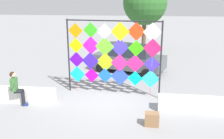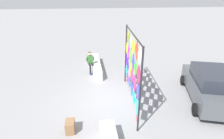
# 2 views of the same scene
# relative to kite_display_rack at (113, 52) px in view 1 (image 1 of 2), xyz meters

# --- Properties ---
(ground) EXTENTS (120.00, 120.00, 0.00)m
(ground) POSITION_rel_kite_display_rack_xyz_m (-0.17, -0.94, -1.96)
(ground) COLOR gray
(plaza_ledge_left) EXTENTS (3.74, 0.55, 0.58)m
(plaza_ledge_left) POSITION_rel_kite_display_rack_xyz_m (-4.16, -1.39, -1.67)
(plaza_ledge_left) COLOR silver
(plaza_ledge_left) RESTS_ON ground
(plaza_ledge_right) EXTENTS (3.74, 0.55, 0.58)m
(plaza_ledge_right) POSITION_rel_kite_display_rack_xyz_m (3.83, -1.39, -1.67)
(plaza_ledge_right) COLOR silver
(plaza_ledge_right) RESTS_ON ground
(kite_display_rack) EXTENTS (4.24, 0.48, 3.37)m
(kite_display_rack) POSITION_rel_kite_display_rack_xyz_m (0.00, 0.00, 0.00)
(kite_display_rack) COLOR #232328
(kite_display_rack) RESTS_ON ground
(seated_vendor) EXTENTS (0.65, 0.55, 1.43)m
(seated_vendor) POSITION_rel_kite_display_rack_xyz_m (-3.70, -1.77, -1.12)
(seated_vendor) COLOR black
(seated_vendor) RESTS_ON ground
(parked_car) EXTENTS (4.53, 3.02, 1.62)m
(parked_car) POSITION_rel_kite_display_rack_xyz_m (0.45, 3.83, -1.14)
(parked_car) COLOR #4C5156
(parked_car) RESTS_ON ground
(cardboard_box_large) EXTENTS (0.49, 0.34, 0.47)m
(cardboard_box_large) POSITION_rel_kite_display_rack_xyz_m (1.71, -2.75, -1.72)
(cardboard_box_large) COLOR olive
(cardboard_box_large) RESTS_ON ground
(tree_broadleaf) EXTENTS (3.60, 3.60, 5.75)m
(tree_broadleaf) POSITION_rel_kite_display_rack_xyz_m (1.05, 10.58, 1.93)
(tree_broadleaf) COLOR brown
(tree_broadleaf) RESTS_ON ground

